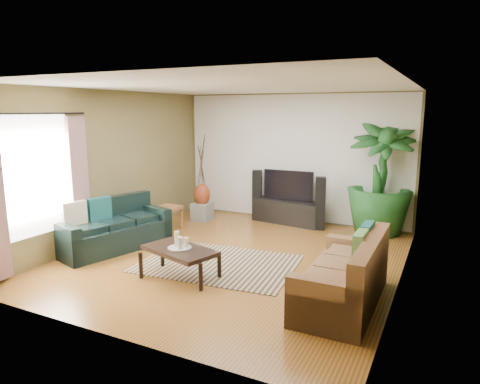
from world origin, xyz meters
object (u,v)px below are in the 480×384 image
Objects in this scene: coffee_table at (180,263)px; speaker_left at (257,195)px; television at (288,185)px; vase at (202,195)px; potted_plant at (380,178)px; tv_stand at (287,212)px; side_table at (168,218)px; sofa_right at (343,270)px; pedestal at (202,212)px; speaker_right at (320,203)px; sofa_left at (113,225)px.

coffee_table is 1.00× the size of speaker_left.
vase is at bearing -160.10° from television.
coffee_table is at bearing -64.25° from vase.
speaker_left is 2.61m from potted_plant.
vase is at bearing -153.75° from tv_stand.
side_table is (-0.21, -0.94, -0.32)m from vase.
television reaches higher than vase.
sofa_right is 4.25m from side_table.
speaker_left is 2.78× the size of pedestal.
speaker_left reaches higher than coffee_table.
television is 2.17× the size of vase.
pedestal is 0.97m from side_table.
tv_stand is at bearing 147.32° from speaker_right.
pedestal is at bearing 77.25° from side_table.
pedestal is (-3.55, -0.67, -0.89)m from potted_plant.
sofa_left is 3.96× the size of side_table.
sofa_left is 1.77× the size of coffee_table.
vase is (-0.99, -0.67, 0.03)m from speaker_left.
sofa_right reaches higher than vase.
television is at bearing -178.50° from potted_plant.
coffee_table is at bearing -84.58° from sofa_right.
television is at bearing -19.12° from sofa_left.
coffee_table is at bearing -88.28° from tv_stand.
vase is at bearing 77.25° from side_table.
potted_plant is (2.14, 3.59, 0.86)m from coffee_table.
speaker_left reaches higher than tv_stand.
potted_plant is 4.18m from side_table.
television is 1.84m from potted_plant.
speaker_right is 0.49× the size of potted_plant.
sofa_left is 3.95m from speaker_right.
television is 1.00× the size of speaker_left.
speaker_right is at bearing -5.96° from tv_stand.
coffee_table is 1.00× the size of television.
pedestal is at bearing -163.25° from speaker_left.
sofa_right is 1.71× the size of coffee_table.
side_table is at bearing -141.07° from television.
speaker_right is at bearing -29.60° from sofa_left.
side_table is at bearing -172.61° from speaker_right.
television reaches higher than sofa_right.
potted_plant is (-0.10, 3.38, 0.65)m from sofa_right.
television is 1.02× the size of speaker_right.
speaker_left is at bearing -141.71° from sofa_right.
side_table is (-1.62, 1.97, 0.02)m from coffee_table.
coffee_table is 2.24× the size of side_table.
television is 2.24× the size of side_table.
speaker_right is 3.03m from side_table.
sofa_left is 2.36m from vase.
speaker_left reaches higher than speaker_right.
sofa_left is 3.84× the size of vase.
speaker_left is (-0.74, 0.07, 0.29)m from tv_stand.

